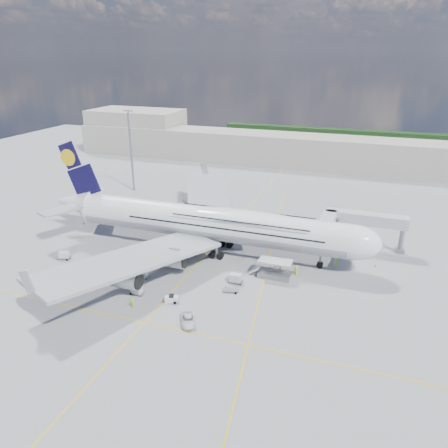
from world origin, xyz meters
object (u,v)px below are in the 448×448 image
(light_mast, at_px, (131,150))
(dolly_back, at_px, (64,255))
(dolly_row_a, at_px, (76,274))
(dolly_nose_far, at_px, (231,290))
(dolly_row_b, at_px, (143,274))
(dolly_row_c, at_px, (137,290))
(crew_van, at_px, (296,270))
(service_van, at_px, (188,320))
(airliner, at_px, (210,223))
(catering_truck_outer, at_px, (195,201))
(baggage_tug, at_px, (172,299))
(crew_tug, at_px, (132,303))
(crew_wing, at_px, (130,266))
(cargo_loader, at_px, (274,271))
(cone_wing_right_outer, at_px, (97,276))
(crew_nose, at_px, (336,261))
(jet_bridge, at_px, (351,222))
(cone_wing_right_inner, at_px, (117,278))
(cone_wing_left_outer, at_px, (187,214))
(cone_wing_left_inner, at_px, (194,227))
(cone_tail, at_px, (84,223))
(crew_loader, at_px, (280,268))
(catering_truck_inner, at_px, (203,213))

(light_mast, xyz_separation_m, dolly_back, (11.60, -49.56, -12.28))
(dolly_row_a, distance_m, dolly_nose_far, 31.06)
(dolly_row_a, relative_size, dolly_row_b, 1.44)
(dolly_row_c, relative_size, crew_van, 1.41)
(service_van, bearing_deg, dolly_row_c, 130.54)
(airliner, height_order, catering_truck_outer, airliner)
(light_mast, xyz_separation_m, baggage_tug, (41.57, -57.68, -12.54))
(light_mast, height_order, crew_tug, light_mast)
(dolly_row_c, xyz_separation_m, crew_tug, (1.48, -4.33, 0.01))
(service_van, distance_m, crew_tug, 11.50)
(crew_wing, bearing_deg, airliner, -40.83)
(service_van, relative_size, crew_wing, 2.56)
(cargo_loader, relative_size, cone_wing_right_outer, 15.90)
(crew_nose, bearing_deg, service_van, -173.47)
(crew_wing, bearing_deg, cone_wing_right_outer, 136.88)
(crew_van, height_order, crew_tug, crew_van)
(jet_bridge, height_order, dolly_row_b, jet_bridge)
(crew_van, xyz_separation_m, cone_wing_right_inner, (-33.29, -14.11, -0.71))
(dolly_row_a, distance_m, crew_van, 44.15)
(service_van, height_order, cone_wing_left_outer, service_van)
(cone_wing_right_inner, bearing_deg, dolly_row_c, -28.36)
(cargo_loader, bearing_deg, cone_wing_left_inner, 143.98)
(dolly_row_a, xyz_separation_m, cone_wing_right_inner, (7.54, 2.69, -0.88))
(crew_nose, xyz_separation_m, crew_tug, (-32.39, -28.87, -0.07))
(cone_tail, bearing_deg, dolly_nose_far, -22.68)
(airliner, height_order, dolly_row_c, airliner)
(dolly_row_b, relative_size, crew_loader, 1.69)
(light_mast, bearing_deg, dolly_row_c, -59.17)
(airliner, xyz_separation_m, cone_tail, (-37.37, 4.31, -6.57))
(dolly_row_a, bearing_deg, crew_loader, 10.65)
(catering_truck_outer, xyz_separation_m, service_van, (21.67, -53.63, -1.42))
(baggage_tug, xyz_separation_m, cone_tail, (-38.67, 26.99, -0.37))
(baggage_tug, bearing_deg, crew_van, 22.97)
(light_mast, xyz_separation_m, crew_wing, (28.00, -49.37, -12.27))
(catering_truck_outer, bearing_deg, cargo_loader, -21.15)
(jet_bridge, distance_m, cone_wing_right_outer, 55.77)
(jet_bridge, xyz_separation_m, light_mast, (-69.81, 24.06, 6.35))
(baggage_tug, relative_size, crew_tug, 1.45)
(crew_wing, bearing_deg, crew_van, -73.87)
(dolly_row_a, height_order, cone_tail, dolly_row_a)
(catering_truck_inner, bearing_deg, light_mast, 161.57)
(crew_wing, bearing_deg, cone_wing_left_outer, 3.46)
(dolly_row_c, height_order, dolly_back, dolly_back)
(jet_bridge, bearing_deg, dolly_row_a, -146.96)
(dolly_row_a, height_order, catering_truck_inner, catering_truck_inner)
(light_mast, relative_size, cone_tail, 41.39)
(catering_truck_outer, distance_m, service_van, 57.85)
(cone_tail, bearing_deg, service_van, -36.03)
(cone_wing_right_inner, xyz_separation_m, cone_tail, (-24.69, 23.06, 0.01))
(dolly_nose_far, bearing_deg, service_van, -123.00)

